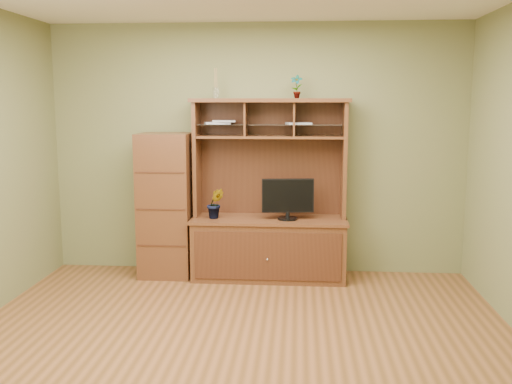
# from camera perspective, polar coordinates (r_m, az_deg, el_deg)

# --- Properties ---
(room) EXTENTS (4.54, 4.04, 2.74)m
(room) POSITION_cam_1_polar(r_m,az_deg,el_deg) (4.25, -1.93, 2.02)
(room) COLOR brown
(room) RESTS_ON ground
(media_hutch) EXTENTS (1.66, 0.61, 1.90)m
(media_hutch) POSITION_cam_1_polar(r_m,az_deg,el_deg) (6.08, 1.32, -3.75)
(media_hutch) COLOR #4A2B15
(media_hutch) RESTS_ON room
(monitor) EXTENTS (0.54, 0.21, 0.43)m
(monitor) POSITION_cam_1_polar(r_m,az_deg,el_deg) (5.92, 3.19, -0.62)
(monitor) COLOR black
(monitor) RESTS_ON media_hutch
(orchid_plant) EXTENTS (0.20, 0.17, 0.32)m
(orchid_plant) POSITION_cam_1_polar(r_m,az_deg,el_deg) (6.00, -4.08, -1.15)
(orchid_plant) COLOR #265D20
(orchid_plant) RESTS_ON media_hutch
(top_plant) EXTENTS (0.14, 0.11, 0.24)m
(top_plant) POSITION_cam_1_polar(r_m,az_deg,el_deg) (6.00, 4.07, 10.48)
(top_plant) COLOR #3A6F26
(top_plant) RESTS_ON media_hutch
(reed_diffuser) EXTENTS (0.06, 0.06, 0.31)m
(reed_diffuser) POSITION_cam_1_polar(r_m,az_deg,el_deg) (6.06, -4.04, 10.47)
(reed_diffuser) COLOR silver
(reed_diffuser) RESTS_ON media_hutch
(magazines) EXTENTS (1.15, 0.26, 0.04)m
(magazines) POSITION_cam_1_polar(r_m,az_deg,el_deg) (6.03, -1.05, 6.96)
(magazines) COLOR #A9A9AE
(magazines) RESTS_ON media_hutch
(side_cabinet) EXTENTS (0.55, 0.50, 1.54)m
(side_cabinet) POSITION_cam_1_polar(r_m,az_deg,el_deg) (6.19, -8.97, -1.30)
(side_cabinet) COLOR #4A2B15
(side_cabinet) RESTS_ON room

